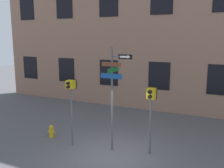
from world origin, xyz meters
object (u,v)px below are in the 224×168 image
(pedestrian_signal_left, at_px, (71,95))
(pedestrian_signal_right, at_px, (151,102))
(fire_hydrant, at_px, (51,131))
(street_sign_pole, at_px, (113,90))

(pedestrian_signal_left, height_order, pedestrian_signal_right, pedestrian_signal_left)
(pedestrian_signal_right, height_order, fire_hydrant, pedestrian_signal_right)
(fire_hydrant, bearing_deg, pedestrian_signal_left, -13.13)
(pedestrian_signal_right, bearing_deg, pedestrian_signal_left, -168.88)
(street_sign_pole, xyz_separation_m, pedestrian_signal_right, (1.44, 0.32, -0.43))
(pedestrian_signal_right, xyz_separation_m, fire_hydrant, (-4.60, -0.31, -1.83))
(pedestrian_signal_left, height_order, fire_hydrant, pedestrian_signal_left)
(street_sign_pole, height_order, fire_hydrant, street_sign_pole)
(pedestrian_signal_left, xyz_separation_m, pedestrian_signal_right, (3.23, 0.63, -0.11))
(street_sign_pole, bearing_deg, pedestrian_signal_right, 12.37)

